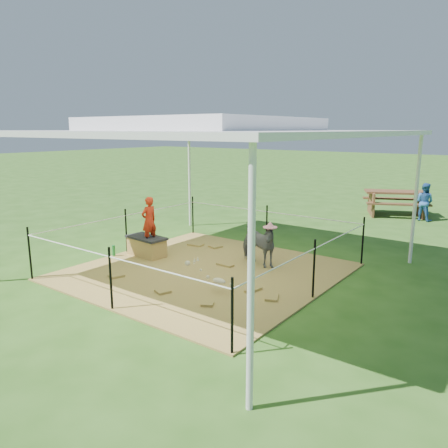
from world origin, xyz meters
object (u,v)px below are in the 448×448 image
Objects in this scene: pony at (257,245)px; picnic_table_near at (395,203)px; straw_bale at (147,247)px; green_bottle at (114,251)px; woman at (149,216)px; foal at (219,280)px; distant_person at (424,202)px.

pony reaches higher than picnic_table_near.
straw_bale is 0.71m from green_bottle.
pony reaches higher than straw_bale.
straw_bale is 2.44m from pony.
woman reaches higher than foal.
picnic_table_near is at bearing 165.40° from woman.
woman reaches higher than picnic_table_near.
woman is 8.54m from distant_person.
pony is (2.83, 1.29, 0.31)m from green_bottle.
distant_person is (1.29, 8.44, 0.32)m from foal.
pony is at bearing -120.21° from picnic_table_near.
distant_person is (1.57, 6.82, 0.11)m from pony.
woman is 1.00× the size of pony.
foal is 0.42× the size of picnic_table_near.
pony is (2.28, 0.84, 0.24)m from straw_bale.
picnic_table_near is at bearing 67.67° from green_bottle.
straw_bale is at bearing 162.00° from foal.
pony is 7.00m from distant_person.
woman is 0.89× the size of distant_person.
pony is at bearing 98.80° from foal.
distant_person reaches higher than straw_bale.
straw_bale is 0.74× the size of distant_person.
green_bottle is at bearing -50.48° from woman.
woman is at bearing 161.35° from foal.
straw_bale is 0.45× the size of picnic_table_near.
picnic_table_near is (2.83, 8.01, -0.52)m from woman.
green_bottle is 9.15m from picnic_table_near.
foal is 8.55m from distant_person.
pony is at bearing 20.19° from straw_bale.
woman is 1.30× the size of foal.
woman is 2.66m from foal.
pony reaches higher than green_bottle.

